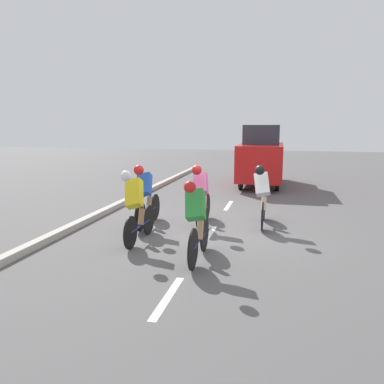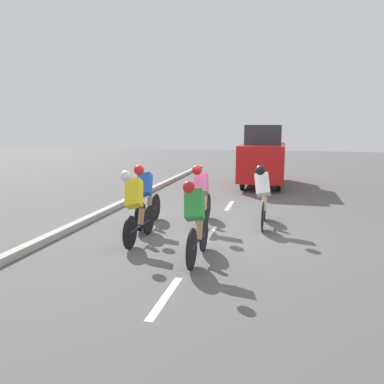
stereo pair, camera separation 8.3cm
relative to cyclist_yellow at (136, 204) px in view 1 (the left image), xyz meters
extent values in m
plane|color=#565454|center=(-1.37, -1.36, -0.80)|extent=(60.00, 60.00, 0.00)
cube|color=white|center=(-1.37, 2.31, -0.80)|extent=(0.12, 1.40, 0.01)
cube|color=white|center=(-1.37, -0.89, -0.80)|extent=(0.12, 1.40, 0.01)
cube|color=white|center=(-1.37, -4.09, -0.80)|extent=(0.12, 1.40, 0.01)
cube|color=#B7B2A8|center=(1.83, -0.89, -0.73)|extent=(0.20, 27.15, 0.14)
cylinder|color=black|center=(-0.05, -0.60, -0.47)|extent=(0.03, 0.66, 0.66)
cylinder|color=black|center=(-0.05, 0.44, -0.47)|extent=(0.03, 0.66, 0.66)
cylinder|color=navy|center=(-0.05, -0.08, -0.47)|extent=(0.04, 1.05, 0.04)
cylinder|color=navy|center=(-0.05, -0.26, -0.26)|extent=(0.04, 0.04, 0.42)
cylinder|color=#1999D8|center=(-0.05, -0.13, -0.37)|extent=(0.07, 0.07, 0.16)
cylinder|color=#9E704C|center=(-0.05, -0.16, -0.29)|extent=(0.12, 0.23, 0.36)
cube|color=yellow|center=(0.02, 0.02, 0.23)|extent=(0.46, 0.50, 0.66)
sphere|color=white|center=(0.10, 0.24, 0.61)|extent=(0.22, 0.22, 0.22)
cylinder|color=black|center=(-2.50, -2.50, -0.46)|extent=(0.03, 0.68, 0.68)
cylinder|color=black|center=(-2.50, -1.46, -0.46)|extent=(0.03, 0.68, 0.68)
cylinder|color=navy|center=(-2.50, -1.98, -0.46)|extent=(0.04, 1.04, 0.04)
cylinder|color=navy|center=(-2.50, -2.16, -0.25)|extent=(0.04, 0.04, 0.42)
cylinder|color=white|center=(-2.50, -2.03, -0.36)|extent=(0.07, 0.07, 0.16)
cylinder|color=beige|center=(-2.50, -2.06, -0.28)|extent=(0.12, 0.23, 0.36)
cube|color=white|center=(-2.45, -1.88, 0.22)|extent=(0.42, 0.47, 0.61)
sphere|color=black|center=(-2.40, -1.66, 0.59)|extent=(0.23, 0.23, 0.23)
cylinder|color=black|center=(-1.06, -2.28, -0.46)|extent=(0.03, 0.68, 0.68)
cylinder|color=black|center=(-1.06, -1.29, -0.46)|extent=(0.03, 0.68, 0.68)
cylinder|color=red|center=(-1.06, -1.79, -0.46)|extent=(0.04, 0.99, 0.04)
cylinder|color=red|center=(-1.06, -1.96, -0.25)|extent=(0.04, 0.04, 0.42)
cylinder|color=yellow|center=(-1.06, -1.84, -0.36)|extent=(0.07, 0.07, 0.16)
cylinder|color=#DBAD84|center=(-1.06, -1.86, -0.28)|extent=(0.12, 0.23, 0.36)
cube|color=pink|center=(-1.01, -1.69, 0.21)|extent=(0.42, 0.46, 0.60)
sphere|color=red|center=(-0.96, -1.47, 0.57)|extent=(0.23, 0.23, 0.23)
cylinder|color=black|center=(0.22, -1.86, -0.46)|extent=(0.03, 0.68, 0.68)
cylinder|color=black|center=(0.22, -0.81, -0.46)|extent=(0.03, 0.68, 0.68)
cylinder|color=navy|center=(0.22, -1.33, -0.46)|extent=(0.04, 1.05, 0.04)
cylinder|color=navy|center=(0.22, -1.52, -0.25)|extent=(0.04, 0.04, 0.42)
cylinder|color=yellow|center=(0.22, -1.38, -0.36)|extent=(0.07, 0.07, 0.16)
cylinder|color=#9E704C|center=(0.22, -1.41, -0.28)|extent=(0.12, 0.23, 0.36)
cube|color=blue|center=(0.27, -1.23, 0.22)|extent=(0.41, 0.47, 0.60)
sphere|color=red|center=(0.31, -1.01, 0.59)|extent=(0.24, 0.24, 0.24)
cylinder|color=black|center=(-1.48, 0.23, -0.45)|extent=(0.03, 0.71, 0.71)
cylinder|color=black|center=(-1.48, 1.21, -0.45)|extent=(0.03, 0.71, 0.71)
cylinder|color=navy|center=(-1.48, 0.72, -0.45)|extent=(0.04, 0.98, 0.04)
cylinder|color=navy|center=(-1.48, 0.55, -0.24)|extent=(0.04, 0.04, 0.42)
cylinder|color=green|center=(-1.48, 0.67, -0.35)|extent=(0.07, 0.07, 0.16)
cylinder|color=tan|center=(-1.48, 0.65, -0.27)|extent=(0.12, 0.23, 0.36)
cube|color=green|center=(-1.44, 0.82, 0.23)|extent=(0.41, 0.46, 0.59)
sphere|color=red|center=(-1.39, 1.04, 0.58)|extent=(0.21, 0.21, 0.21)
cylinder|color=black|center=(-2.79, -7.15, -0.48)|extent=(0.14, 0.64, 0.64)
cylinder|color=black|center=(-1.43, -7.15, -0.48)|extent=(0.14, 0.64, 0.64)
cylinder|color=black|center=(-2.79, -9.78, -0.48)|extent=(0.14, 0.64, 0.64)
cylinder|color=black|center=(-1.43, -9.78, -0.48)|extent=(0.14, 0.64, 0.64)
cube|color=red|center=(-2.11, -8.47, 0.20)|extent=(1.70, 4.23, 1.37)
cube|color=#2D333D|center=(-2.11, -8.68, 1.26)|extent=(1.39, 2.33, 0.75)
camera|label=1|loc=(-2.83, 7.04, 1.58)|focal=35.00mm
camera|label=2|loc=(-2.91, 7.02, 1.58)|focal=35.00mm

